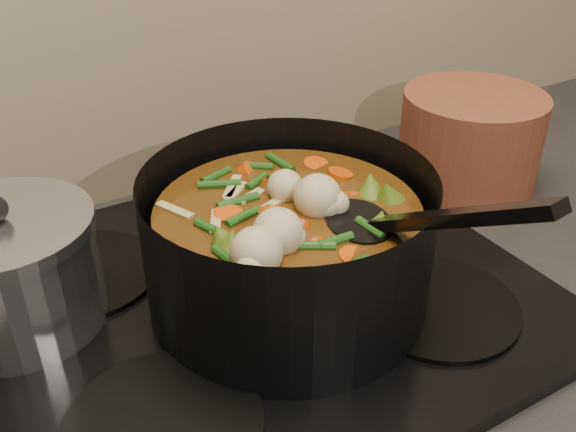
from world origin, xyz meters
TOP-DOWN VIEW (x-y plane):
  - stovetop at (0.00, 1.93)m, footprint 0.62×0.54m
  - stockpot at (0.03, 1.90)m, footprint 0.33×0.42m
  - saucepan at (-0.23, 2.01)m, footprint 0.18×0.18m
  - terracotta_crock at (0.42, 2.02)m, footprint 0.23×0.23m

SIDE VIEW (x-z plane):
  - stovetop at x=0.00m, z-range 0.91..0.93m
  - terracotta_crock at x=0.42m, z-range 0.91..1.05m
  - saucepan at x=-0.23m, z-range 0.92..1.07m
  - stockpot at x=0.03m, z-range 0.89..1.11m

